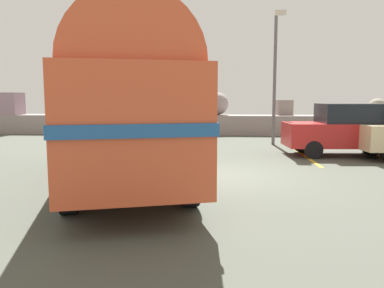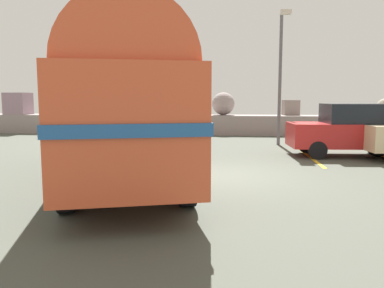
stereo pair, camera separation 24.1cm
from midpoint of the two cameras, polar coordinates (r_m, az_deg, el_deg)
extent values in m
cube|color=#494D43|center=(10.38, 2.68, -4.71)|extent=(32.00, 26.00, 0.02)
cube|color=gray|center=(22.02, 3.54, 2.86)|extent=(31.36, 1.80, 1.10)
cube|color=gray|center=(25.05, -25.63, 5.41)|extent=(1.26, 1.28, 1.28)
cube|color=gray|center=(23.98, -18.08, 5.44)|extent=(0.80, 1.09, 1.06)
sphere|color=gray|center=(22.13, -7.43, 5.31)|extent=(0.81, 0.81, 0.81)
sphere|color=gray|center=(22.17, 3.43, 5.98)|extent=(1.29, 1.29, 1.29)
cube|color=gray|center=(22.75, 13.17, 5.29)|extent=(0.93, 0.92, 0.86)
sphere|color=gray|center=(23.11, 25.47, 4.94)|extent=(0.95, 0.95, 0.95)
cube|color=gold|center=(14.12, 16.04, -1.82)|extent=(0.12, 4.40, 0.01)
cube|color=yellow|center=(14.87, 25.90, -1.81)|extent=(0.12, 4.40, 0.01)
cylinder|color=black|center=(12.42, -16.03, -0.76)|extent=(0.54, 1.00, 0.96)
cylinder|color=black|center=(12.47, -5.86, -0.50)|extent=(0.54, 1.00, 0.96)
cylinder|color=black|center=(7.31, -18.73, -6.09)|extent=(0.54, 1.00, 0.96)
cylinder|color=black|center=(7.38, -1.37, -5.60)|extent=(0.54, 1.00, 0.96)
cube|color=#D5522F|center=(9.70, -10.73, 3.69)|extent=(4.68, 8.74, 2.10)
cylinder|color=#D5522F|center=(9.70, -10.87, 9.89)|extent=(4.39, 8.36, 2.20)
cube|color=#235798|center=(9.70, -10.74, 4.00)|extent=(4.75, 8.83, 0.20)
cube|color=black|center=(9.69, -10.81, 7.10)|extent=(4.62, 8.42, 0.64)
cube|color=silver|center=(14.03, -11.11, 1.07)|extent=(2.23, 0.80, 0.28)
cylinder|color=black|center=(13.69, 17.06, -0.82)|extent=(0.63, 0.23, 0.62)
cylinder|color=black|center=(15.15, 15.47, -0.05)|extent=(0.63, 0.23, 0.62)
cylinder|color=black|center=(15.98, 24.34, -0.07)|extent=(0.63, 0.23, 0.62)
cube|color=red|center=(14.76, 21.05, 1.32)|extent=(4.19, 1.93, 0.84)
cube|color=black|center=(14.79, 22.08, 4.24)|extent=(2.28, 1.68, 0.68)
cylinder|color=black|center=(15.08, 24.60, -0.46)|extent=(0.63, 0.24, 0.62)
cylinder|color=#5B5B60|center=(17.36, 11.73, 9.08)|extent=(0.14, 0.14, 5.60)
cube|color=beige|center=(16.78, 12.55, 18.46)|extent=(0.44, 0.24, 0.18)
camera|label=1|loc=(0.12, -90.76, -0.09)|focal=36.02mm
camera|label=2|loc=(0.12, 89.24, 0.09)|focal=36.02mm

